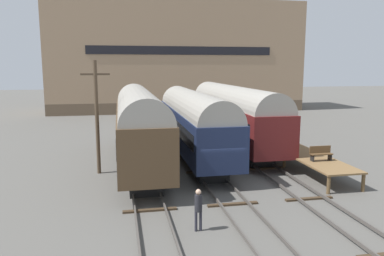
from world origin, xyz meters
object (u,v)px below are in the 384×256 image
(train_car_maroon, at_px, (233,112))
(train_car_navy, at_px, (194,121))
(train_car_brown, at_px, (139,123))
(bench, at_px, (321,153))
(person_worker, at_px, (198,206))
(utility_pole, at_px, (97,115))

(train_car_maroon, height_order, train_car_navy, train_car_maroon)
(train_car_brown, distance_m, bench, 12.04)
(train_car_navy, relative_size, bench, 11.81)
(train_car_brown, distance_m, person_worker, 11.32)
(train_car_brown, relative_size, bench, 11.70)
(train_car_maroon, relative_size, train_car_navy, 1.14)
(train_car_brown, height_order, bench, train_car_brown)
(train_car_navy, height_order, utility_pole, utility_pole)
(train_car_navy, bearing_deg, train_car_maroon, 40.50)
(person_worker, bearing_deg, train_car_maroon, 68.28)
(train_car_maroon, height_order, person_worker, train_car_maroon)
(utility_pole, bearing_deg, person_worker, -64.97)
(train_car_navy, xyz_separation_m, utility_pole, (-6.87, -2.94, 0.93))
(train_car_navy, xyz_separation_m, bench, (6.72, -6.65, -1.27))
(train_car_brown, relative_size, train_car_navy, 0.99)
(person_worker, relative_size, utility_pole, 0.25)
(train_car_maroon, distance_m, person_worker, 17.58)
(train_car_brown, distance_m, train_car_navy, 4.49)
(train_car_maroon, bearing_deg, bench, -75.89)
(train_car_maroon, xyz_separation_m, bench, (2.56, -10.20, -1.39))
(train_car_brown, bearing_deg, train_car_navy, 22.19)
(bench, height_order, person_worker, bench)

